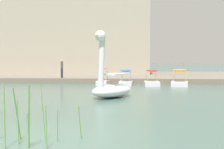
# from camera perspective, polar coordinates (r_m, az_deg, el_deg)

# --- Properties ---
(ground_plane) EXTENTS (671.72, 671.72, 0.00)m
(ground_plane) POSITION_cam_1_polar(r_m,az_deg,el_deg) (8.88, -11.79, -11.37)
(ground_plane) COLOR #47665B
(shore_bank_far) EXTENTS (114.61, 21.20, 0.51)m
(shore_bank_far) POSITION_cam_1_polar(r_m,az_deg,el_deg) (39.78, 1.31, -0.28)
(shore_bank_far) COLOR slate
(shore_bank_far) RESTS_ON ground_plane
(swan_boat) EXTENTS (3.00, 3.63, 3.81)m
(swan_boat) POSITION_cam_1_polar(r_m,az_deg,el_deg) (18.34, -0.22, -2.00)
(swan_boat) COLOR white
(swan_boat) RESTS_ON ground_plane
(pedal_boat_orange) EXTENTS (1.67, 2.48, 1.45)m
(pedal_boat_orange) POSITION_cam_1_polar(r_m,az_deg,el_deg) (27.63, 12.07, -1.07)
(pedal_boat_orange) COLOR white
(pedal_boat_orange) RESTS_ON ground_plane
(pedal_boat_red) EXTENTS (1.34, 2.05, 1.42)m
(pedal_boat_red) POSITION_cam_1_polar(r_m,az_deg,el_deg) (27.43, 7.17, -1.20)
(pedal_boat_red) COLOR white
(pedal_boat_red) RESTS_ON ground_plane
(pedal_boat_blue) EXTENTS (1.18, 2.13, 1.38)m
(pedal_boat_blue) POSITION_cam_1_polar(r_m,az_deg,el_deg) (27.78, 2.49, -1.09)
(pedal_boat_blue) COLOR white
(pedal_boat_blue) RESTS_ON ground_plane
(pedal_boat_pink) EXTENTS (1.06, 1.95, 1.64)m
(pedal_boat_pink) POSITION_cam_1_polar(r_m,az_deg,el_deg) (28.01, -1.64, -1.03)
(pedal_boat_pink) COLOR white
(pedal_boat_pink) RESTS_ON ground_plane
(tree_sapling_by_fence) EXTENTS (5.76, 5.66, 6.05)m
(tree_sapling_by_fence) POSITION_cam_1_polar(r_m,az_deg,el_deg) (40.96, -4.37, 5.40)
(tree_sapling_by_fence) COLOR #423323
(tree_sapling_by_fence) RESTS_ON shore_bank_far
(person_on_path) EXTENTS (0.22, 0.22, 1.75)m
(person_on_path) POSITION_cam_1_polar(r_m,az_deg,el_deg) (31.25, -9.02, 1.14)
(person_on_path) COLOR #23283D
(person_on_path) RESTS_ON shore_bank_far
(parked_van) EXTENTS (4.35, 1.88, 1.76)m
(parked_van) POSITION_cam_1_polar(r_m,az_deg,el_deg) (41.14, -7.73, 1.47)
(parked_van) COLOR #1E232D
(parked_van) RESTS_ON shore_bank_far
(apartment_block) EXTENTS (22.07, 15.73, 13.37)m
(apartment_block) POSITION_cam_1_polar(r_m,az_deg,el_deg) (44.67, -7.86, 8.90)
(apartment_block) COLOR #B2A893
(apartment_block) RESTS_ON shore_bank_far
(reed_clump_foreground) EXTENTS (2.85, 1.09, 1.57)m
(reed_clump_foreground) POSITION_cam_1_polar(r_m,az_deg,el_deg) (8.45, -16.45, -7.87)
(reed_clump_foreground) COLOR #568E38
(reed_clump_foreground) RESTS_ON ground_plane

